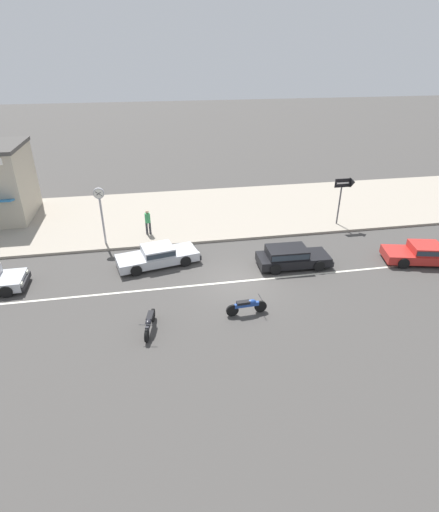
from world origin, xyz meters
TOP-DOWN VIEW (x-y plane):
  - ground_plane at (0.00, 0.00)m, footprint 160.00×160.00m
  - lane_centre_stripe at (0.00, 0.00)m, footprint 50.40×0.14m
  - kerb_strip at (0.00, 9.76)m, footprint 68.00×10.00m
  - sedan_red_0 at (10.49, 0.22)m, footprint 4.60×2.61m
  - hatchback_black_1 at (3.07, 1.10)m, footprint 4.01×1.81m
  - sedan_silver_2 at (-4.00, 2.60)m, footprint 4.70×2.51m
  - motorcycle_0 at (-4.61, -3.23)m, footprint 0.67×1.92m
  - motorcycle_2 at (-0.32, -2.79)m, footprint 1.88×0.56m
  - street_clock at (-7.00, 5.51)m, footprint 0.61×0.22m
  - arrow_signboard at (8.48, 5.87)m, footprint 1.39×0.62m
  - pedestrian_near_clock at (-4.42, 6.45)m, footprint 0.34×0.34m

SIDE VIEW (x-z plane):
  - ground_plane at x=0.00m, z-range 0.00..0.00m
  - lane_centre_stripe at x=0.00m, z-range 0.00..0.01m
  - kerb_strip at x=0.00m, z-range 0.00..0.15m
  - motorcycle_2 at x=-0.32m, z-range 0.02..0.82m
  - motorcycle_0 at x=-4.61m, z-range 0.03..0.82m
  - sedan_red_0 at x=10.49m, z-range 0.00..1.07m
  - sedan_silver_2 at x=-4.00m, z-range 0.00..1.07m
  - hatchback_black_1 at x=3.07m, z-range 0.04..1.14m
  - pedestrian_near_clock at x=-4.42m, z-range 0.28..1.86m
  - street_clock at x=-7.00m, z-range 0.97..4.43m
  - arrow_signboard at x=8.48m, z-range 1.20..4.32m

